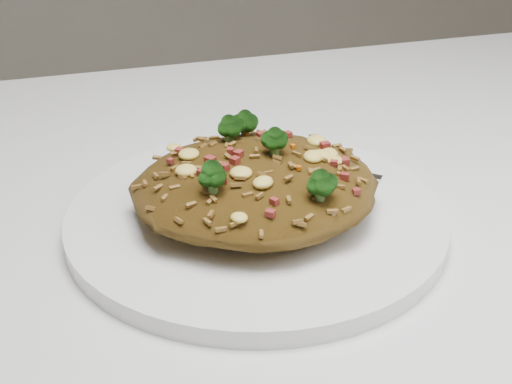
# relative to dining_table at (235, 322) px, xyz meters

# --- Properties ---
(dining_table) EXTENTS (1.20, 0.80, 0.75)m
(dining_table) POSITION_rel_dining_table_xyz_m (0.00, 0.00, 0.00)
(dining_table) COLOR silver
(dining_table) RESTS_ON ground
(plate) EXTENTS (0.29, 0.29, 0.01)m
(plate) POSITION_rel_dining_table_xyz_m (0.02, 0.00, 0.10)
(plate) COLOR white
(plate) RESTS_ON dining_table
(fried_rice) EXTENTS (0.18, 0.17, 0.06)m
(fried_rice) POSITION_rel_dining_table_xyz_m (0.02, 0.00, 0.13)
(fried_rice) COLOR brown
(fried_rice) RESTS_ON plate
(fork) EXTENTS (0.13, 0.12, 0.00)m
(fork) POSITION_rel_dining_table_xyz_m (0.07, 0.06, 0.11)
(fork) COLOR silver
(fork) RESTS_ON plate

